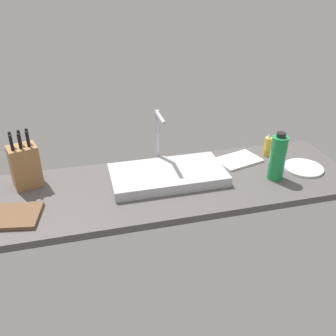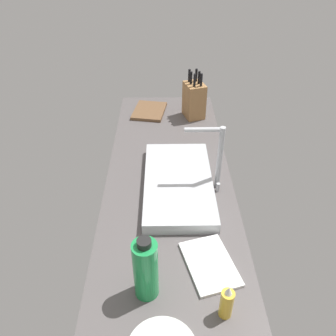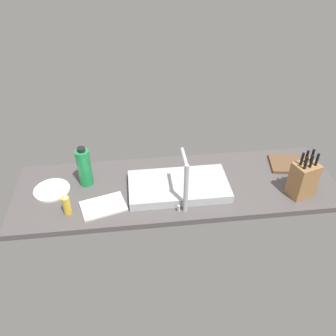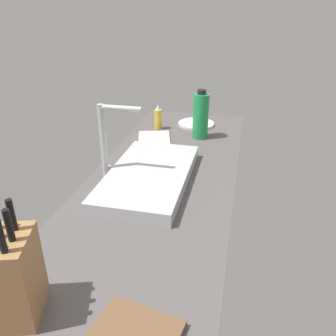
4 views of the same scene
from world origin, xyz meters
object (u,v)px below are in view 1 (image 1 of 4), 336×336
knife_block (25,165)px  water_bottle (278,158)px  soap_bottle (268,146)px  dish_towel (238,160)px  dinner_plate (303,168)px  cutting_board (11,216)px  faucet (158,134)px  sink_basin (168,175)px

knife_block → water_bottle: bearing=-28.5°
soap_bottle → dish_towel: size_ratio=0.59×
knife_block → dinner_plate: (138.51, -19.12, -10.10)cm
knife_block → dinner_plate: size_ratio=1.37×
cutting_board → soap_bottle: (132.56, 26.91, 4.99)cm
faucet → dish_towel: (43.14, -6.08, -17.50)cm
cutting_board → dinner_plate: (143.80, 7.56, -0.30)cm
knife_block → water_bottle: 121.49cm
sink_basin → knife_block: 68.25cm
sink_basin → soap_bottle: bearing=11.2°
sink_basin → water_bottle: water_bottle is taller
dish_towel → water_bottle: bearing=-65.0°
faucet → cutting_board: faucet is taller
dinner_plate → cutting_board: bearing=-177.0°
faucet → knife_block: size_ratio=1.08×
cutting_board → water_bottle: size_ratio=0.96×
sink_basin → water_bottle: 54.55cm
knife_block → cutting_board: (-5.29, -26.67, -9.80)cm
cutting_board → soap_bottle: size_ratio=1.74×
cutting_board → dinner_plate: cutting_board is taller
water_bottle → dinner_plate: 22.81cm
faucet → water_bottle: size_ratio=1.22×
faucet → dinner_plate: 78.13cm
water_bottle → knife_block: bearing=168.6°
faucet → dish_towel: bearing=-8.0°
knife_block → soap_bottle: 127.36cm
faucet → soap_bottle: 62.69cm
water_bottle → dinner_plate: (19.40, 4.83, -10.99)cm
dish_towel → soap_bottle: bearing=8.0°
knife_block → cutting_board: bearing=-118.3°
knife_block → dish_towel: 109.51cm
soap_bottle → water_bottle: size_ratio=0.55×
knife_block → dish_towel: (109.02, -2.33, -10.10)cm
sink_basin → faucet: faucet is taller
faucet → knife_block: 66.40cm
sink_basin → faucet: (-0.85, 15.49, 15.61)cm
dinner_plate → dish_towel: 33.93cm
dinner_plate → dish_towel: same height
cutting_board → water_bottle: bearing=1.3°
water_bottle → dinner_plate: size_ratio=1.21×
sink_basin → knife_block: size_ratio=2.02×
dinner_plate → dish_towel: (-29.49, 16.79, 0.00)cm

